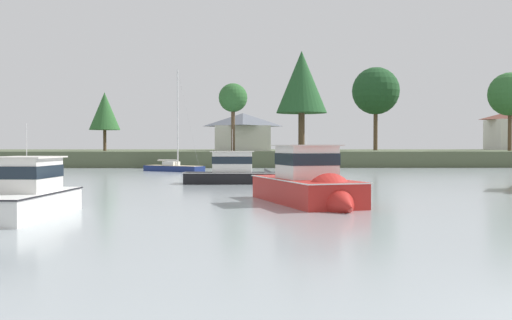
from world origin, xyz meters
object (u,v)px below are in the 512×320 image
cruiser_red (312,192)px  cruiser_black (240,175)px  cruiser_white (31,201)px  sailboat_navy (174,169)px

cruiser_red → cruiser_black: bearing=102.9°
cruiser_white → sailboat_navy: bearing=89.1°
cruiser_red → sailboat_navy: sailboat_navy is taller
cruiser_black → cruiser_white: (-8.32, -20.16, -0.04)m
cruiser_red → cruiser_black: (-3.64, 15.85, 0.00)m
cruiser_black → cruiser_white: cruiser_black is taller
cruiser_black → cruiser_white: size_ratio=1.07×
cruiser_black → cruiser_white: bearing=-112.4°
cruiser_red → cruiser_black: cruiser_red is taller
cruiser_black → cruiser_white: 21.80m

